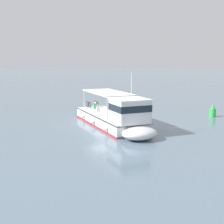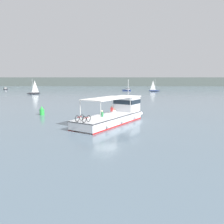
% 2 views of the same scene
% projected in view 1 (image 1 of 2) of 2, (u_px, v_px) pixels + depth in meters
% --- Properties ---
extents(ground_plane, '(400.00, 400.00, 0.00)m').
position_uv_depth(ground_plane, '(103.00, 123.00, 32.05)').
color(ground_plane, slate).
extents(ferry_main, '(9.36, 12.42, 5.32)m').
position_uv_depth(ferry_main, '(116.00, 118.00, 29.44)').
color(ferry_main, silver).
rests_on(ferry_main, ground).
extents(channel_buoy, '(0.70, 0.70, 1.40)m').
position_uv_depth(channel_buoy, '(213.00, 112.00, 35.52)').
color(channel_buoy, green).
rests_on(channel_buoy, ground).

